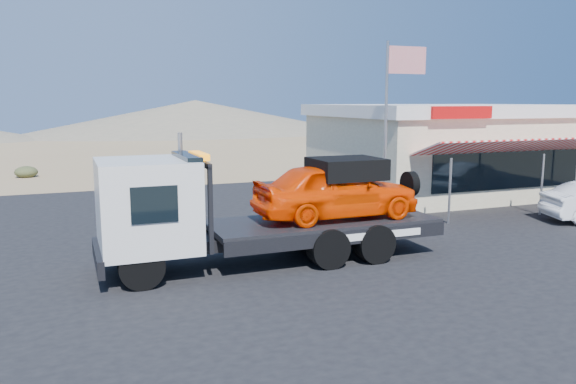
# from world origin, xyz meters

# --- Properties ---
(ground) EXTENTS (120.00, 120.00, 0.00)m
(ground) POSITION_xyz_m (0.00, 0.00, 0.00)
(ground) COLOR #987856
(ground) RESTS_ON ground
(asphalt_lot) EXTENTS (32.00, 24.00, 0.02)m
(asphalt_lot) POSITION_xyz_m (2.00, 3.00, 0.01)
(asphalt_lot) COLOR black
(asphalt_lot) RESTS_ON ground
(tow_truck) EXTENTS (8.53, 2.53, 2.85)m
(tow_truck) POSITION_xyz_m (-0.73, 1.24, 1.54)
(tow_truck) COLOR black
(tow_truck) RESTS_ON asphalt_lot
(jerky_store) EXTENTS (10.40, 9.97, 3.90)m
(jerky_store) POSITION_xyz_m (10.50, 8.97, 1.99)
(jerky_store) COLOR #C6B995
(jerky_store) RESTS_ON asphalt_lot
(flagpole) EXTENTS (1.55, 0.10, 6.00)m
(flagpole) POSITION_xyz_m (4.93, 4.50, 3.76)
(flagpole) COLOR #99999E
(flagpole) RESTS_ON asphalt_lot
(distant_hills) EXTENTS (126.00, 48.00, 4.20)m
(distant_hills) POSITION_xyz_m (-9.77, 55.14, 1.89)
(distant_hills) COLOR #726B59
(distant_hills) RESTS_ON ground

